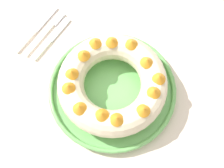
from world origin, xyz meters
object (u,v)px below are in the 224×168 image
at_px(bundt_cake, 112,84).
at_px(cake_knife, 49,42).
at_px(fork, 47,31).
at_px(serving_knife, 34,32).
at_px(serving_dish, 112,91).

relative_size(bundt_cake, cake_knife, 1.71).
height_order(fork, serving_knife, serving_knife).
bearing_deg(serving_knife, fork, 44.33).
distance_m(serving_dish, cake_knife, 0.25).
xyz_separation_m(serving_dish, cake_knife, (-0.25, 0.03, -0.01)).
relative_size(bundt_cake, fork, 1.61).
height_order(serving_dish, fork, serving_dish).
bearing_deg(cake_knife, serving_dish, -2.20).
bearing_deg(serving_dish, bundt_cake, 53.26).
height_order(serving_dish, cake_knife, serving_dish).
height_order(bundt_cake, serving_knife, bundt_cake).
bearing_deg(fork, cake_knife, -42.55).
bearing_deg(fork, bundt_cake, -8.99).
height_order(serving_dish, bundt_cake, bundt_cake).
xyz_separation_m(serving_dish, bundt_cake, (0.00, 0.00, 0.05)).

